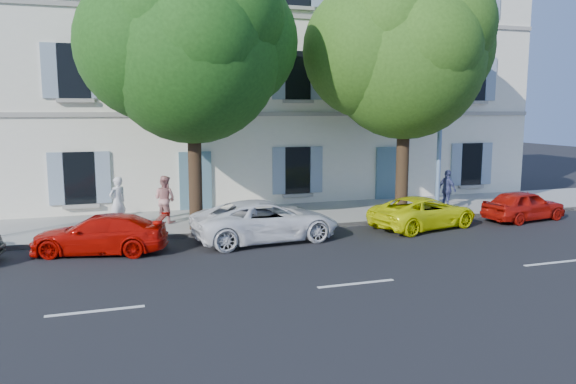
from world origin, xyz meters
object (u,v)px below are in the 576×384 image
object	(u,v)px
car_red_coupe	(100,234)
car_red_hatchback	(524,205)
car_white_coupe	(266,221)
pedestrian_b	(165,199)
car_yellow_supercar	(424,212)
pedestrian_a	(118,202)
tree_left	(192,55)
pedestrian_c	(447,190)
tree_right	(405,61)
street_lamp	(444,85)

from	to	relation	value
car_red_coupe	car_red_hatchback	distance (m)	15.30
car_white_coupe	pedestrian_b	bearing A→B (deg)	35.90
pedestrian_b	car_yellow_supercar	bearing A→B (deg)	-157.14
pedestrian_a	pedestrian_b	size ratio (longest dim) A/B	1.03
tree_left	car_yellow_supercar	bearing A→B (deg)	-12.04
car_white_coupe	pedestrian_c	distance (m)	8.69
car_red_coupe	car_white_coupe	distance (m)	5.07
tree_right	pedestrian_b	distance (m)	10.28
car_red_hatchback	pedestrian_a	distance (m)	14.98
car_red_coupe	car_yellow_supercar	world-z (taller)	car_red_coupe
car_yellow_supercar	pedestrian_c	distance (m)	3.38
car_red_coupe	pedestrian_a	xyz separation A→B (m)	(0.61, 2.99, 0.46)
car_red_hatchback	pedestrian_b	size ratio (longest dim) A/B	2.02
pedestrian_b	car_red_coupe	bearing A→B (deg)	97.97
car_red_coupe	pedestrian_b	xyz separation A→B (m)	(2.23, 3.23, 0.43)
pedestrian_a	tree_left	bearing A→B (deg)	119.71
car_red_coupe	car_yellow_supercar	distance (m)	10.94
car_red_coupe	tree_right	size ratio (longest dim) A/B	0.43
street_lamp	pedestrian_a	bearing A→B (deg)	174.38
car_red_coupe	street_lamp	xyz separation A→B (m)	(12.70, 1.80, 4.55)
car_yellow_supercar	street_lamp	size ratio (longest dim) A/B	0.47
car_red_coupe	car_yellow_supercar	size ratio (longest dim) A/B	0.96
car_yellow_supercar	pedestrian_a	world-z (taller)	pedestrian_a
tree_right	tree_left	bearing A→B (deg)	-178.23
car_red_hatchback	car_yellow_supercar	bearing A→B (deg)	81.05
tree_left	pedestrian_c	bearing A→B (deg)	3.27
car_yellow_supercar	tree_left	xyz separation A→B (m)	(-7.82, 1.67, 5.38)
street_lamp	pedestrian_c	size ratio (longest dim) A/B	5.42
tree_left	pedestrian_c	size ratio (longest dim) A/B	5.57
car_red_hatchback	pedestrian_a	size ratio (longest dim) A/B	1.96
car_yellow_supercar	pedestrian_c	bearing A→B (deg)	-61.72
pedestrian_c	tree_right	bearing A→B (deg)	90.12
car_white_coupe	tree_right	size ratio (longest dim) A/B	0.52
car_red_hatchback	tree_left	size ratio (longest dim) A/B	0.38
tree_right	pedestrian_b	world-z (taller)	tree_right
car_white_coupe	car_red_hatchback	distance (m)	10.23
pedestrian_b	pedestrian_a	bearing A→B (deg)	50.91
tree_left	street_lamp	xyz separation A→B (m)	(9.59, 0.02, -0.83)
pedestrian_c	car_red_coupe	bearing A→B (deg)	91.66
pedestrian_c	car_white_coupe	bearing A→B (deg)	97.57
tree_left	car_red_coupe	bearing A→B (deg)	-150.28
car_white_coupe	pedestrian_a	bearing A→B (deg)	50.72
car_yellow_supercar	tree_left	size ratio (longest dim) A/B	0.45
car_white_coupe	tree_left	bearing A→B (deg)	42.17
car_red_hatchback	tree_right	world-z (taller)	tree_right
car_red_coupe	tree_right	bearing A→B (deg)	116.10
pedestrian_c	pedestrian_a	bearing A→B (deg)	78.87
pedestrian_a	pedestrian_c	distance (m)	12.83
car_red_coupe	tree_left	world-z (taller)	tree_left
street_lamp	tree_right	bearing A→B (deg)	171.91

